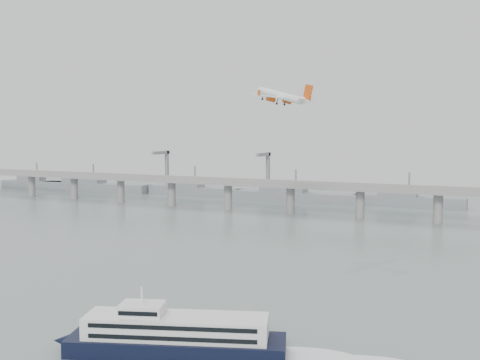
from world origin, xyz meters
The scene contains 5 objects.
ground centered at (0.00, 0.00, 0.00)m, with size 900.00×900.00×0.00m, color slate.
bridge centered at (-1.15, 200.00, 17.65)m, with size 800.00×22.00×23.90m.
distant_fleet centered at (-155.36, 265.08, 6.22)m, with size 453.00×60.90×40.00m.
ferry centered at (34.03, -53.32, 4.77)m, with size 89.84×40.00×17.61m.
airliner centered at (3.77, 96.86, 76.16)m, with size 38.83×36.40×12.35m.
Camera 1 is at (110.54, -173.60, 57.32)m, focal length 42.00 mm.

